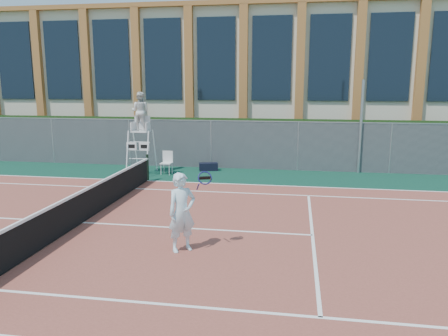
% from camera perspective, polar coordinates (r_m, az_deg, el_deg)
% --- Properties ---
extents(ground, '(120.00, 120.00, 0.00)m').
position_cam_1_polar(ground, '(13.08, -18.02, -6.92)').
color(ground, '#233814').
extents(apron, '(36.00, 20.00, 0.01)m').
position_cam_1_polar(apron, '(13.93, -16.14, -5.70)').
color(apron, '#0B3224').
rests_on(apron, ground).
extents(tennis_court, '(23.77, 10.97, 0.02)m').
position_cam_1_polar(tennis_court, '(13.08, -18.02, -6.84)').
color(tennis_court, brown).
rests_on(tennis_court, apron).
extents(tennis_net, '(0.10, 11.30, 1.10)m').
position_cam_1_polar(tennis_net, '(12.93, -18.16, -4.66)').
color(tennis_net, black).
rests_on(tennis_net, ground).
extents(fence, '(40.00, 0.06, 2.20)m').
position_cam_1_polar(fence, '(20.86, -7.11, 3.17)').
color(fence, '#595E60').
rests_on(fence, ground).
extents(hedge, '(40.00, 1.40, 2.20)m').
position_cam_1_polar(hedge, '(22.00, -6.23, 3.60)').
color(hedge, black).
rests_on(hedge, ground).
extents(building, '(45.00, 10.60, 8.22)m').
position_cam_1_polar(building, '(29.55, -2.14, 11.44)').
color(building, beige).
rests_on(building, ground).
extents(steel_pole, '(0.12, 0.12, 4.07)m').
position_cam_1_polar(steel_pole, '(19.99, 17.44, 5.12)').
color(steel_pole, '#9EA0A5').
rests_on(steel_pole, ground).
extents(umpire_chair, '(1.00, 1.54, 3.59)m').
position_cam_1_polar(umpire_chair, '(19.28, -10.87, 6.99)').
color(umpire_chair, white).
rests_on(umpire_chair, ground).
extents(plastic_chair, '(0.48, 0.48, 1.00)m').
position_cam_1_polar(plastic_chair, '(19.21, -7.45, 0.99)').
color(plastic_chair, silver).
rests_on(plastic_chair, apron).
extents(sports_bag_near, '(0.89, 0.57, 0.35)m').
position_cam_1_polar(sports_bag_near, '(19.81, -2.04, 0.17)').
color(sports_bag_near, black).
rests_on(sports_bag_near, apron).
extents(sports_bag_far, '(0.68, 0.45, 0.25)m').
position_cam_1_polar(sports_bag_far, '(20.08, -2.00, 0.16)').
color(sports_bag_far, black).
rests_on(sports_bag_far, apron).
extents(tennis_player, '(1.09, 0.85, 1.87)m').
position_cam_1_polar(tennis_player, '(10.21, -5.49, -5.76)').
color(tennis_player, white).
rests_on(tennis_player, tennis_court).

